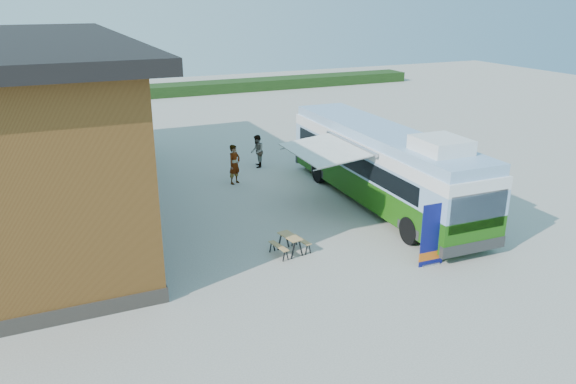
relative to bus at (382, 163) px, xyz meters
name	(u,v)px	position (x,y,z in m)	size (l,w,h in m)	color
ground	(348,264)	(-4.38, -4.79, -1.92)	(100.00, 100.00, 0.00)	#BCB7AD
barn	(13,134)	(-14.88, 5.21, 1.67)	(9.60, 21.20, 7.50)	brown
hedge	(228,86)	(3.62, 33.21, -1.42)	(40.00, 3.00, 1.00)	#264419
bus	(382,163)	(0.00, 0.00, 0.00)	(3.12, 13.15, 4.02)	#266B11
awning	(328,146)	(-2.57, 0.33, 1.01)	(2.81, 4.43, 0.52)	white
banner	(433,241)	(-1.77, -6.07, -0.97)	(1.02, 0.20, 2.33)	#0B1058
picnic_table	(290,240)	(-5.92, -3.13, -1.40)	(1.39, 1.28, 0.70)	tan
person_a	(235,164)	(-5.14, 5.47, -0.91)	(0.74, 0.48, 2.02)	#999999
person_b	(257,151)	(-3.06, 7.69, -1.01)	(0.88, 0.69, 1.81)	#999999
slurry_tanker	(110,132)	(-10.08, 14.08, -0.65)	(3.25, 5.64, 2.21)	#267715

